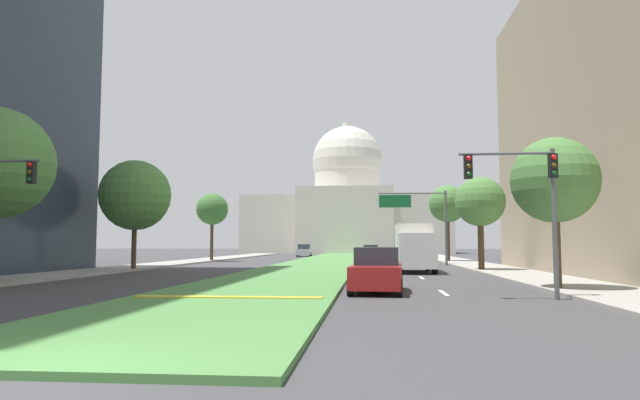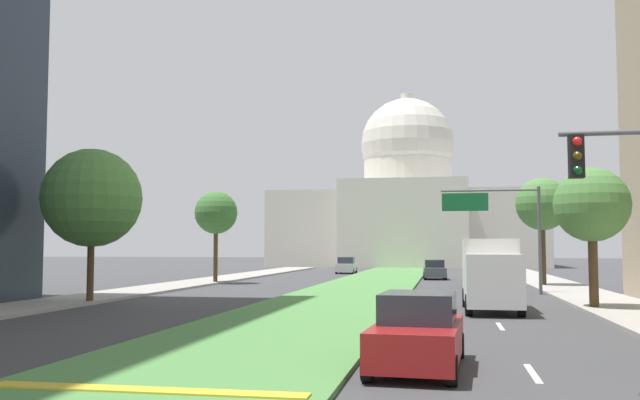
% 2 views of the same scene
% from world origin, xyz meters
% --- Properties ---
extents(ground_plane, '(260.00, 260.00, 0.00)m').
position_xyz_m(ground_plane, '(0.00, 52.07, 0.00)').
color(ground_plane, '#3D3D3F').
extents(grass_median, '(6.96, 93.73, 0.14)m').
position_xyz_m(grass_median, '(0.00, 46.87, 0.07)').
color(grass_median, '#4C8442').
rests_on(grass_median, ground_plane).
extents(median_curb_nose, '(6.27, 0.50, 0.04)m').
position_xyz_m(median_curb_nose, '(0.00, 10.47, 0.16)').
color(median_curb_nose, gold).
rests_on(median_curb_nose, grass_median).
extents(lane_dashes_right, '(0.16, 45.11, 0.01)m').
position_xyz_m(lane_dashes_right, '(7.49, 34.05, 0.00)').
color(lane_dashes_right, silver).
rests_on(lane_dashes_right, ground_plane).
extents(sidewalk_left, '(4.00, 93.73, 0.15)m').
position_xyz_m(sidewalk_left, '(-13.49, 41.66, 0.07)').
color(sidewalk_left, '#9E9991').
rests_on(sidewalk_left, ground_plane).
extents(sidewalk_right, '(4.00, 93.73, 0.15)m').
position_xyz_m(sidewalk_right, '(13.49, 41.66, 0.07)').
color(sidewalk_right, '#9E9991').
rests_on(sidewalk_right, ground_plane).
extents(capitol_building, '(39.45, 26.44, 26.57)m').
position_xyz_m(capitol_building, '(0.00, 103.38, 8.71)').
color(capitol_building, beige).
rests_on(capitol_building, ground_plane).
extents(traffic_light_near_right, '(3.34, 0.35, 5.20)m').
position_xyz_m(traffic_light_near_right, '(10.15, 12.10, 3.80)').
color(traffic_light_near_right, '#515456').
rests_on(traffic_light_near_right, ground_plane).
extents(overhead_guide_sign, '(5.94, 0.20, 6.50)m').
position_xyz_m(overhead_guide_sign, '(8.95, 41.19, 4.66)').
color(overhead_guide_sign, '#515456').
rests_on(overhead_guide_sign, ground_plane).
extents(street_tree_right_near, '(3.51, 3.51, 6.25)m').
position_xyz_m(street_tree_right_near, '(12.19, 15.71, 4.48)').
color(street_tree_right_near, '#4C3823').
rests_on(street_tree_right_near, ground_plane).
extents(street_tree_left_mid, '(5.00, 5.00, 7.83)m').
position_xyz_m(street_tree_left_mid, '(-12.00, 30.18, 5.32)').
color(street_tree_left_mid, '#4C3823').
rests_on(street_tree_left_mid, ground_plane).
extents(street_tree_right_mid, '(3.40, 3.40, 6.48)m').
position_xyz_m(street_tree_right_mid, '(12.18, 31.13, 4.73)').
color(street_tree_right_mid, '#4C3823').
rests_on(street_tree_right_mid, ground_plane).
extents(street_tree_left_far, '(3.34, 3.34, 7.20)m').
position_xyz_m(street_tree_left_far, '(-12.06, 49.50, 5.49)').
color(street_tree_left_far, '#4C3823').
rests_on(street_tree_left_far, ground_plane).
extents(street_tree_right_far, '(3.80, 3.80, 7.83)m').
position_xyz_m(street_tree_right_far, '(12.52, 49.52, 5.90)').
color(street_tree_right_far, '#4C3823').
rests_on(street_tree_right_far, ground_plane).
extents(sedan_lead_stopped, '(2.23, 4.70, 1.76)m').
position_xyz_m(sedan_lead_stopped, '(4.92, 14.58, 0.82)').
color(sedan_lead_stopped, maroon).
rests_on(sedan_lead_stopped, ground_plane).
extents(sedan_midblock, '(1.94, 4.24, 1.74)m').
position_xyz_m(sedan_midblock, '(7.73, 39.11, 0.81)').
color(sedan_midblock, '#BCBCC1').
rests_on(sedan_midblock, ground_plane).
extents(sedan_distant, '(1.95, 4.29, 1.71)m').
position_xyz_m(sedan_distant, '(7.84, 49.09, 0.80)').
color(sedan_distant, navy).
rests_on(sedan_distant, ground_plane).
extents(sedan_far_horizon, '(2.16, 4.26, 1.71)m').
position_xyz_m(sedan_far_horizon, '(4.64, 59.71, 0.80)').
color(sedan_far_horizon, '#4C5156').
rests_on(sedan_far_horizon, ground_plane).
extents(sedan_very_far, '(2.13, 4.62, 1.76)m').
position_xyz_m(sedan_very_far, '(-4.88, 71.47, 0.82)').
color(sedan_very_far, '#BCBCC1').
rests_on(sedan_very_far, ground_plane).
extents(box_truck_delivery, '(2.40, 6.40, 3.20)m').
position_xyz_m(box_truck_delivery, '(7.56, 29.71, 1.68)').
color(box_truck_delivery, silver).
rests_on(box_truck_delivery, ground_plane).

